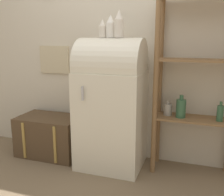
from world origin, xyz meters
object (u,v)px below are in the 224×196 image
at_px(vase_right, 119,25).
at_px(suitcase_trunk, 50,136).
at_px(refrigerator, 111,102).
at_px(vase_center, 111,27).
at_px(vase_left, 102,29).

bearing_deg(vase_right, suitcase_trunk, 178.03).
bearing_deg(refrigerator, vase_right, -8.41).
distance_m(refrigerator, vase_right, 0.80).
xyz_separation_m(refrigerator, vase_right, (0.09, -0.01, 0.79)).
bearing_deg(vase_center, vase_right, -11.48).
bearing_deg(vase_left, vase_right, -2.40).
xyz_separation_m(refrigerator, suitcase_trunk, (-0.78, 0.02, -0.48)).
bearing_deg(vase_left, refrigerator, 3.30).
relative_size(refrigerator, vase_right, 5.17).
xyz_separation_m(refrigerator, vase_center, (-0.01, 0.01, 0.77)).
bearing_deg(refrigerator, suitcase_trunk, 178.75).
distance_m(refrigerator, vase_left, 0.76).
bearing_deg(refrigerator, vase_center, 144.32).
relative_size(suitcase_trunk, vase_left, 4.07).
height_order(vase_left, vase_right, vase_right).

